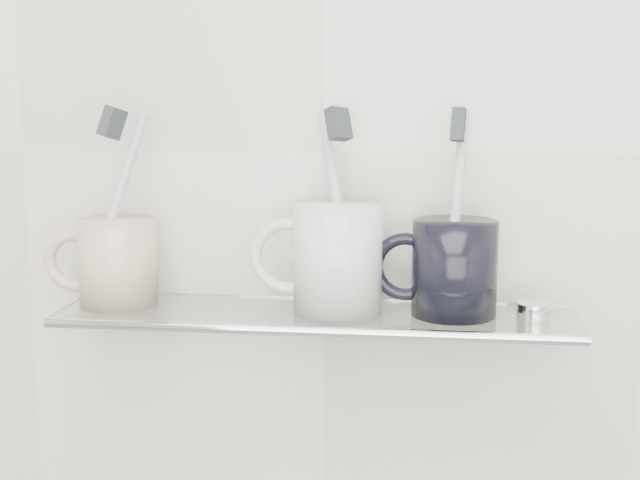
% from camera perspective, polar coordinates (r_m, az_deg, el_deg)
% --- Properties ---
extents(wall_back, '(2.50, 0.00, 2.50)m').
position_cam_1_polar(wall_back, '(0.90, 0.23, 5.63)').
color(wall_back, beige).
rests_on(wall_back, ground).
extents(shelf_glass, '(0.50, 0.12, 0.01)m').
position_cam_1_polar(shelf_glass, '(0.87, -0.27, -4.86)').
color(shelf_glass, silver).
rests_on(shelf_glass, wall_back).
extents(shelf_rail, '(0.50, 0.01, 0.01)m').
position_cam_1_polar(shelf_rail, '(0.81, -0.77, -5.86)').
color(shelf_rail, silver).
rests_on(shelf_rail, shelf_glass).
extents(bracket_left, '(0.02, 0.03, 0.02)m').
position_cam_1_polar(bracket_left, '(0.96, -12.42, -4.28)').
color(bracket_left, silver).
rests_on(bracket_left, wall_back).
extents(bracket_right, '(0.02, 0.03, 0.02)m').
position_cam_1_polar(bracket_right, '(0.92, 13.33, -5.07)').
color(bracket_right, silver).
rests_on(bracket_right, wall_back).
extents(mug_left, '(0.09, 0.09, 0.09)m').
position_cam_1_polar(mug_left, '(0.91, -12.81, -1.38)').
color(mug_left, beige).
rests_on(mug_left, shelf_glass).
extents(mug_left_handle, '(0.06, 0.01, 0.06)m').
position_cam_1_polar(mug_left_handle, '(0.92, -15.42, -1.30)').
color(mug_left_handle, beige).
rests_on(mug_left_handle, mug_left).
extents(toothbrush_left, '(0.07, 0.04, 0.18)m').
position_cam_1_polar(toothbrush_left, '(0.90, -12.95, 2.23)').
color(toothbrush_left, silver).
rests_on(toothbrush_left, mug_left).
extents(bristles_left, '(0.03, 0.03, 0.04)m').
position_cam_1_polar(bristles_left, '(0.89, -13.15, 7.32)').
color(bristles_left, '#2C3035').
rests_on(bristles_left, toothbrush_left).
extents(mug_center, '(0.11, 0.11, 0.11)m').
position_cam_1_polar(mug_center, '(0.86, 1.17, -1.12)').
color(mug_center, silver).
rests_on(mug_center, shelf_glass).
extents(mug_center_handle, '(0.08, 0.01, 0.08)m').
position_cam_1_polar(mug_center_handle, '(0.86, -2.08, -1.04)').
color(mug_center_handle, silver).
rests_on(mug_center_handle, mug_center).
extents(toothbrush_center, '(0.05, 0.07, 0.18)m').
position_cam_1_polar(toothbrush_center, '(0.85, 1.18, 2.04)').
color(toothbrush_center, silver).
rests_on(toothbrush_center, mug_center).
extents(bristles_center, '(0.03, 0.03, 0.03)m').
position_cam_1_polar(bristles_center, '(0.84, 1.20, 7.44)').
color(bristles_center, '#2C3035').
rests_on(bristles_center, toothbrush_center).
extents(mug_right, '(0.09, 0.09, 0.09)m').
position_cam_1_polar(mug_right, '(0.86, 8.60, -1.79)').
color(mug_right, black).
rests_on(mug_right, shelf_glass).
extents(mug_right_handle, '(0.07, 0.01, 0.07)m').
position_cam_1_polar(mug_right_handle, '(0.86, 5.49, -1.72)').
color(mug_right_handle, black).
rests_on(mug_right_handle, mug_right).
extents(toothbrush_right, '(0.02, 0.04, 0.19)m').
position_cam_1_polar(toothbrush_right, '(0.85, 8.70, 1.89)').
color(toothbrush_right, silver).
rests_on(toothbrush_right, mug_right).
extents(bristles_right, '(0.02, 0.03, 0.03)m').
position_cam_1_polar(bristles_right, '(0.84, 8.84, 7.31)').
color(bristles_right, '#2C3035').
rests_on(bristles_right, toothbrush_right).
extents(chrome_cap, '(0.03, 0.03, 0.01)m').
position_cam_1_polar(chrome_cap, '(0.87, 13.55, -4.38)').
color(chrome_cap, silver).
rests_on(chrome_cap, shelf_glass).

